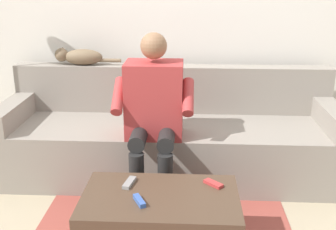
% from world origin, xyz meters
% --- Properties ---
extents(ground_plane, '(8.00, 8.00, 0.00)m').
position_xyz_m(ground_plane, '(0.00, 0.60, 0.00)').
color(ground_plane, tan).
extents(back_wall, '(5.75, 0.06, 2.43)m').
position_xyz_m(back_wall, '(0.00, -0.61, 1.22)').
color(back_wall, silver).
rests_on(back_wall, ground).
extents(couch, '(2.55, 0.78, 0.81)m').
position_xyz_m(couch, '(0.00, -0.12, 0.28)').
color(couch, gray).
rests_on(couch, ground).
extents(coffee_table, '(0.84, 0.52, 0.39)m').
position_xyz_m(coffee_table, '(0.00, 0.95, 0.19)').
color(coffee_table, '#4C3828').
rests_on(coffee_table, ground).
extents(person_solo_seated, '(0.54, 0.53, 1.15)m').
position_xyz_m(person_solo_seated, '(0.09, 0.22, 0.65)').
color(person_solo_seated, '#B23838').
rests_on(person_solo_seated, ground).
extents(cat_on_backrest, '(0.54, 0.14, 0.14)m').
position_xyz_m(cat_on_backrest, '(0.74, -0.39, 0.87)').
color(cat_on_backrest, '#756047').
rests_on(cat_on_backrest, couch).
extents(remote_gray, '(0.07, 0.14, 0.02)m').
position_xyz_m(remote_gray, '(0.18, 0.83, 0.40)').
color(remote_gray, gray).
rests_on(remote_gray, coffee_table).
extents(remote_blue, '(0.08, 0.12, 0.02)m').
position_xyz_m(remote_blue, '(0.10, 1.03, 0.40)').
color(remote_blue, '#3860B7').
rests_on(remote_blue, coffee_table).
extents(remote_red, '(0.11, 0.11, 0.02)m').
position_xyz_m(remote_red, '(-0.29, 0.82, 0.40)').
color(remote_red, '#B73333').
rests_on(remote_red, coffee_table).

